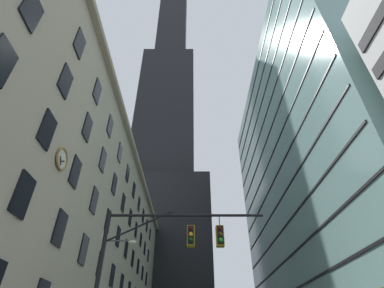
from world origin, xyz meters
TOP-DOWN VIEW (x-y plane):
  - station_building at (-19.45, 26.63)m, footprint 17.57×65.27m
  - dark_skyscraper at (-11.82, 71.37)m, footprint 28.58×28.58m
  - glass_office_midrise at (19.60, 31.48)m, footprint 17.31×51.04m
  - traffic_signal_mast at (-3.62, 4.25)m, footprint 8.32×0.63m

SIDE VIEW (x-z plane):
  - traffic_signal_mast at x=-3.62m, z-range 1.80..9.47m
  - station_building at x=-19.45m, z-range -0.02..25.81m
  - glass_office_midrise at x=19.60m, z-range 0.00..51.19m
  - dark_skyscraper at x=-11.82m, z-range -39.49..156.28m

